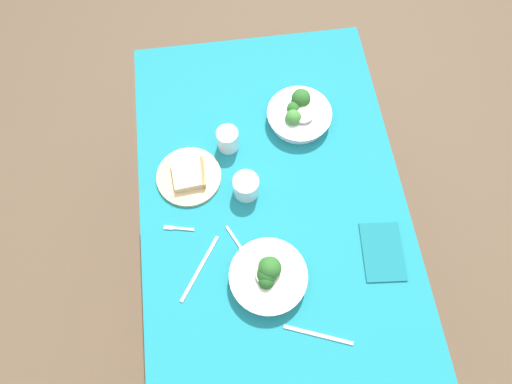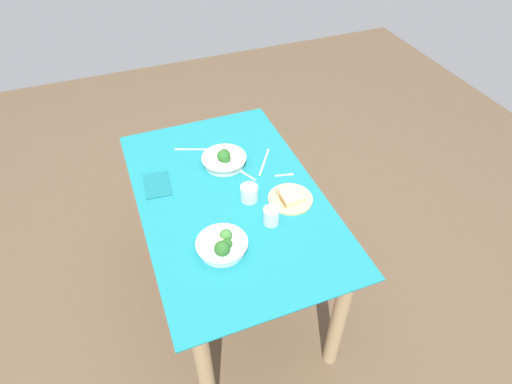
% 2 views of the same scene
% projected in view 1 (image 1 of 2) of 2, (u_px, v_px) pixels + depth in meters
% --- Properties ---
extents(ground_plane, '(6.00, 6.00, 0.00)m').
position_uv_depth(ground_plane, '(267.00, 263.00, 2.14)').
color(ground_plane, brown).
extents(dining_table, '(1.33, 0.84, 0.77)m').
position_uv_depth(dining_table, '(272.00, 217.00, 1.55)').
color(dining_table, '#197A84').
rests_on(dining_table, ground_plane).
extents(broccoli_bowl_far, '(0.23, 0.23, 0.10)m').
position_uv_depth(broccoli_bowl_far, '(268.00, 275.00, 1.31)').
color(broccoli_bowl_far, silver).
rests_on(broccoli_bowl_far, dining_table).
extents(broccoli_bowl_near, '(0.22, 0.22, 0.09)m').
position_uv_depth(broccoli_bowl_near, '(299.00, 114.00, 1.53)').
color(broccoli_bowl_near, white).
rests_on(broccoli_bowl_near, dining_table).
extents(bread_side_plate, '(0.21, 0.21, 0.04)m').
position_uv_depth(bread_side_plate, '(189.00, 176.00, 1.46)').
color(bread_side_plate, '#D6B27A').
rests_on(bread_side_plate, dining_table).
extents(water_glass_center, '(0.08, 0.08, 0.08)m').
position_uv_depth(water_glass_center, '(246.00, 186.00, 1.41)').
color(water_glass_center, silver).
rests_on(water_glass_center, dining_table).
extents(water_glass_side, '(0.07, 0.07, 0.08)m').
position_uv_depth(water_glass_side, '(228.00, 139.00, 1.48)').
color(water_glass_side, silver).
rests_on(water_glass_side, dining_table).
extents(fork_by_far_bowl, '(0.03, 0.09, 0.00)m').
position_uv_depth(fork_by_far_bowl, '(177.00, 228.00, 1.40)').
color(fork_by_far_bowl, '#B7B7BC').
rests_on(fork_by_far_bowl, dining_table).
extents(fork_by_near_bowl, '(0.10, 0.06, 0.00)m').
position_uv_depth(fork_by_near_bowl, '(237.00, 242.00, 1.38)').
color(fork_by_near_bowl, '#B7B7BC').
rests_on(fork_by_near_bowl, dining_table).
extents(table_knife_left, '(0.19, 0.13, 0.00)m').
position_uv_depth(table_knife_left, '(200.00, 268.00, 1.35)').
color(table_knife_left, '#B7B7BC').
rests_on(table_knife_left, dining_table).
extents(table_knife_right, '(0.08, 0.19, 0.00)m').
position_uv_depth(table_knife_right, '(318.00, 335.00, 1.27)').
color(table_knife_right, '#B7B7BC').
rests_on(table_knife_right, dining_table).
extents(napkin_folded_upper, '(0.19, 0.14, 0.01)m').
position_uv_depth(napkin_folded_upper, '(383.00, 252.00, 1.37)').
color(napkin_folded_upper, '#156870').
rests_on(napkin_folded_upper, dining_table).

